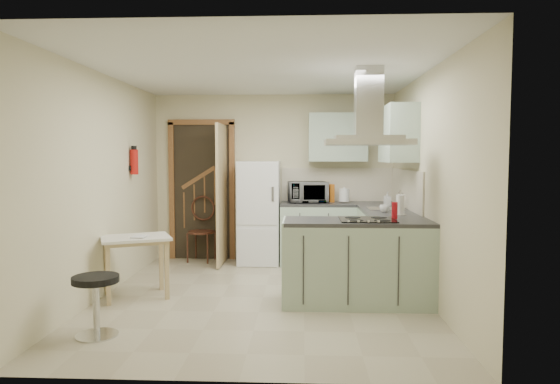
{
  "coord_description": "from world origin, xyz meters",
  "views": [
    {
      "loc": [
        0.44,
        -5.46,
        1.57
      ],
      "look_at": [
        0.17,
        0.45,
        1.15
      ],
      "focal_mm": 32.0,
      "sensor_mm": 36.0,
      "label": 1
    }
  ],
  "objects_px": {
    "bentwood_chair": "(201,232)",
    "peninsula": "(357,262)",
    "microwave": "(308,192)",
    "extractor_hood": "(368,142)",
    "drop_leaf_table": "(136,267)",
    "fridge": "(259,213)",
    "stool": "(96,306)"
  },
  "relations": [
    {
      "from": "fridge",
      "to": "microwave",
      "type": "relative_size",
      "value": 2.75
    },
    {
      "from": "drop_leaf_table",
      "to": "stool",
      "type": "relative_size",
      "value": 1.36
    },
    {
      "from": "bentwood_chair",
      "to": "peninsula",
      "type": "bearing_deg",
      "value": -34.11
    },
    {
      "from": "drop_leaf_table",
      "to": "bentwood_chair",
      "type": "bearing_deg",
      "value": 55.91
    },
    {
      "from": "drop_leaf_table",
      "to": "fridge",
      "type": "bearing_deg",
      "value": 32.52
    },
    {
      "from": "stool",
      "to": "microwave",
      "type": "distance_m",
      "value": 3.69
    },
    {
      "from": "peninsula",
      "to": "bentwood_chair",
      "type": "bearing_deg",
      "value": 135.55
    },
    {
      "from": "fridge",
      "to": "peninsula",
      "type": "relative_size",
      "value": 0.97
    },
    {
      "from": "drop_leaf_table",
      "to": "bentwood_chair",
      "type": "xyz_separation_m",
      "value": [
        0.34,
        1.94,
        0.1
      ]
    },
    {
      "from": "fridge",
      "to": "microwave",
      "type": "bearing_deg",
      "value": 1.86
    },
    {
      "from": "stool",
      "to": "microwave",
      "type": "bearing_deg",
      "value": 58.69
    },
    {
      "from": "extractor_hood",
      "to": "drop_leaf_table",
      "type": "height_order",
      "value": "extractor_hood"
    },
    {
      "from": "peninsula",
      "to": "drop_leaf_table",
      "type": "bearing_deg",
      "value": 177.07
    },
    {
      "from": "fridge",
      "to": "drop_leaf_table",
      "type": "bearing_deg",
      "value": -123.22
    },
    {
      "from": "fridge",
      "to": "bentwood_chair",
      "type": "height_order",
      "value": "fridge"
    },
    {
      "from": "extractor_hood",
      "to": "microwave",
      "type": "relative_size",
      "value": 1.65
    },
    {
      "from": "extractor_hood",
      "to": "drop_leaf_table",
      "type": "relative_size",
      "value": 1.23
    },
    {
      "from": "stool",
      "to": "extractor_hood",
      "type": "bearing_deg",
      "value": 23.51
    },
    {
      "from": "peninsula",
      "to": "stool",
      "type": "distance_m",
      "value": 2.63
    },
    {
      "from": "peninsula",
      "to": "bentwood_chair",
      "type": "distance_m",
      "value": 2.95
    },
    {
      "from": "peninsula",
      "to": "bentwood_chair",
      "type": "relative_size",
      "value": 1.75
    },
    {
      "from": "drop_leaf_table",
      "to": "peninsula",
      "type": "bearing_deg",
      "value": -27.19
    },
    {
      "from": "bentwood_chair",
      "to": "microwave",
      "type": "xyz_separation_m",
      "value": [
        1.59,
        -0.06,
        0.61
      ]
    },
    {
      "from": "peninsula",
      "to": "extractor_hood",
      "type": "distance_m",
      "value": 1.27
    },
    {
      "from": "fridge",
      "to": "extractor_hood",
      "type": "bearing_deg",
      "value": -56.21
    },
    {
      "from": "microwave",
      "to": "bentwood_chair",
      "type": "bearing_deg",
      "value": 166.25
    },
    {
      "from": "bentwood_chair",
      "to": "stool",
      "type": "xyz_separation_m",
      "value": [
        -0.28,
        -3.15,
        -0.17
      ]
    },
    {
      "from": "extractor_hood",
      "to": "microwave",
      "type": "bearing_deg",
      "value": 106.95
    },
    {
      "from": "stool",
      "to": "fridge",
      "type": "bearing_deg",
      "value": 69.22
    },
    {
      "from": "extractor_hood",
      "to": "microwave",
      "type": "distance_m",
      "value": 2.2
    },
    {
      "from": "fridge",
      "to": "extractor_hood",
      "type": "distance_m",
      "value": 2.57
    },
    {
      "from": "microwave",
      "to": "stool",
      "type": "bearing_deg",
      "value": -132.87
    }
  ]
}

